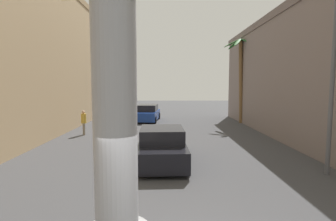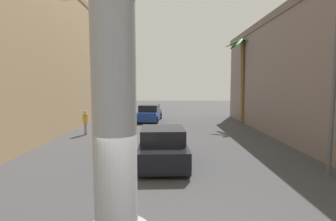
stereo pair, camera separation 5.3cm
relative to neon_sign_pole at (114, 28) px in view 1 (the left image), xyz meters
The scene contains 7 objects.
ground_plane 10.10m from the neon_sign_pole, 83.84° to the left, with size 89.14×89.14×0.00m, color #424244.
neon_sign_pole is the anchor object (origin of this frame).
street_lamp 8.26m from the neon_sign_pole, 37.40° to the left, with size 2.82×0.28×6.87m.
car_lead 7.70m from the neon_sign_pole, 83.97° to the left, with size 2.24×5.01×1.56m.
car_far 20.49m from the neon_sign_pole, 92.32° to the left, with size 2.28×4.66×1.56m.
palm_tree_far_right 20.26m from the neon_sign_pole, 68.10° to the left, with size 3.09×2.97×7.50m.
pedestrian_far_left 14.32m from the neon_sign_pole, 109.75° to the left, with size 0.45×0.45×1.67m.
Camera 1 is at (-0.08, -3.68, 3.37)m, focal length 28.00 mm.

